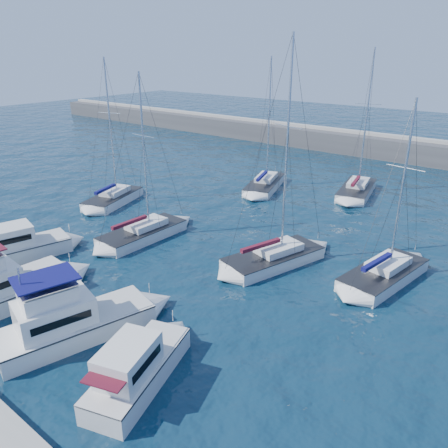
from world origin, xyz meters
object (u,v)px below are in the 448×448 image
Objects in this scene: motor_yacht_stbd_inner at (68,322)px; sailboat_mid_e at (384,274)px; motor_yacht_port_outer at (20,246)px; motor_yacht_stbd_outer at (136,370)px; sailboat_mid_a at (113,198)px; sailboat_back_b at (357,190)px; sailboat_back_a at (265,184)px; sailboat_mid_d at (274,257)px; sailboat_mid_b at (143,233)px.

motor_yacht_stbd_inner is 21.56m from sailboat_mid_e.
sailboat_mid_e is at bearing 45.07° from motor_yacht_port_outer.
sailboat_mid_a is (-23.06, 17.01, -0.41)m from motor_yacht_stbd_outer.
sailboat_back_b reaches higher than sailboat_mid_a.
sailboat_mid_d is at bearing -73.11° from sailboat_back_a.
sailboat_mid_a is at bearing -142.88° from sailboat_back_a.
motor_yacht_stbd_outer is at bearing -41.34° from sailboat_mid_b.
sailboat_mid_a is 21.43m from sailboat_mid_d.
motor_yacht_stbd_inner is 0.70× the size of sailboat_mid_e.
sailboat_back_b is at bearing 7.85° from sailboat_back_a.
motor_yacht_stbd_outer is 15.56m from sailboat_mid_d.
motor_yacht_stbd_outer is 18.33m from sailboat_mid_b.
sailboat_mid_a is (-17.12, 16.84, -0.60)m from motor_yacht_stbd_inner.
sailboat_mid_a is 0.89× the size of sailboat_mid_d.
sailboat_mid_b is at bearing -109.36° from sailboat_back_a.
sailboat_back_a is (5.26, 27.60, -0.42)m from motor_yacht_port_outer.
motor_yacht_stbd_outer is at bearing -85.84° from sailboat_back_a.
sailboat_mid_d reaches higher than sailboat_mid_a.
motor_yacht_stbd_inner is 15.88m from sailboat_mid_d.
sailboat_mid_e is at bearing 36.33° from sailboat_mid_d.
motor_yacht_stbd_outer is 34.14m from sailboat_back_a.
motor_yacht_port_outer is at bearing 178.42° from motor_yacht_stbd_inner.
sailboat_mid_d is (21.38, -1.54, 0.01)m from sailboat_mid_a.
sailboat_mid_e is (24.24, 14.18, -0.44)m from motor_yacht_port_outer.
sailboat_mid_d is (16.58, 11.51, -0.40)m from motor_yacht_port_outer.
motor_yacht_stbd_outer is 28.65m from sailboat_mid_a.
sailboat_mid_d is at bearing -151.03° from sailboat_mid_e.
sailboat_back_b is (-9.46, 18.08, 0.02)m from sailboat_mid_e.
sailboat_back_a is at bearing 90.65° from sailboat_mid_b.
sailboat_mid_a reaches higher than motor_yacht_port_outer.
sailboat_mid_b reaches higher than motor_yacht_stbd_outer.
motor_yacht_stbd_outer is at bearing 13.82° from motor_yacht_stbd_inner.
sailboat_mid_d reaches higher than sailboat_mid_b.
sailboat_back_a reaches higher than sailboat_mid_b.
sailboat_mid_d is 8.11m from sailboat_mid_e.
sailboat_mid_a is at bearing -147.31° from sailboat_back_b.
sailboat_back_b reaches higher than sailboat_mid_b.
sailboat_mid_e is 23.24m from sailboat_back_a.
sailboat_back_b is (2.45, 36.05, -0.60)m from motor_yacht_stbd_inner.
sailboat_mid_d is (4.25, 15.29, -0.59)m from motor_yacht_stbd_inner.
sailboat_mid_a is 0.94× the size of sailboat_back_b.
motor_yacht_stbd_inner is at bearing -57.16° from sailboat_mid_b.
sailboat_mid_d is at bearing -96.82° from sailboat_back_b.
sailboat_back_a reaches higher than motor_yacht_stbd_inner.
sailboat_mid_a is at bearing 156.88° from sailboat_mid_b.
sailboat_back_b is at bearing 112.01° from sailboat_mid_d.
motor_yacht_port_outer is 0.48× the size of sailboat_mid_a.
sailboat_back_b reaches higher than motor_yacht_stbd_inner.
sailboat_mid_d is at bearing 49.49° from motor_yacht_port_outer.
sailboat_mid_b is (4.89, 8.56, -0.42)m from motor_yacht_port_outer.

